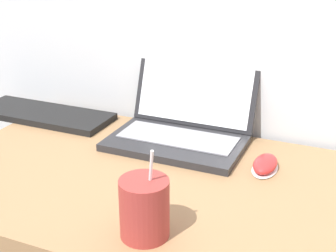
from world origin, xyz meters
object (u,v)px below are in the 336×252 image
object	(u,v)px
drink_cup	(144,207)
external_keyboard	(44,114)
computer_mouse	(265,165)
laptop	(183,123)

from	to	relation	value
drink_cup	external_keyboard	world-z (taller)	drink_cup
drink_cup	computer_mouse	xyz separation A→B (m)	(0.15, 0.36, -0.05)
external_keyboard	drink_cup	bearing A→B (deg)	-37.47
laptop	computer_mouse	distance (m)	0.28
external_keyboard	laptop	bearing A→B (deg)	1.78
computer_mouse	external_keyboard	world-z (taller)	computer_mouse
laptop	drink_cup	xyz separation A→B (m)	(0.10, -0.46, 0.01)
laptop	drink_cup	world-z (taller)	laptop
computer_mouse	external_keyboard	bearing A→B (deg)	173.92
laptop	external_keyboard	size ratio (longest dim) A/B	0.82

